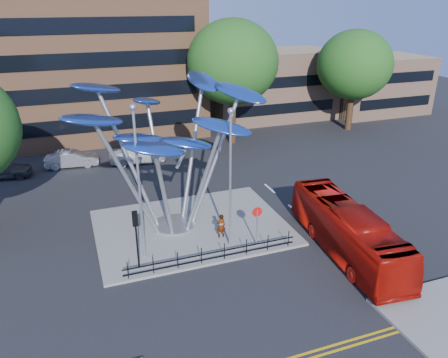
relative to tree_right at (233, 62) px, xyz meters
name	(u,v)px	position (x,y,z in m)	size (l,w,h in m)	color
ground	(241,276)	(-8.00, -22.00, -8.04)	(120.00, 120.00, 0.00)	black
traffic_island	(192,227)	(-9.00, -16.00, -7.96)	(12.00, 9.00, 0.15)	slate
double_yellow_near	(296,356)	(-8.00, -28.00, -8.03)	(40.00, 0.12, 0.01)	gold
low_building_near	(270,85)	(8.00, 8.00, -4.04)	(15.00, 8.00, 8.00)	tan
low_building_far	(376,84)	(22.00, 6.00, -4.54)	(12.00, 8.00, 7.00)	tan
tree_right	(233,62)	(0.00, 0.00, 0.00)	(8.80, 8.80, 12.11)	black
tree_far	(355,65)	(14.00, 0.00, -0.93)	(8.00, 8.00, 10.81)	black
leaf_sculpture	(168,124)	(-10.07, -15.32, -1.16)	(12.72, 9.54, 9.51)	#9EA0A5
street_lamp_left	(138,171)	(-12.50, -18.50, -2.68)	(0.36, 0.36, 8.80)	#9EA0A5
street_lamp_right	(230,167)	(-7.50, -19.00, -2.94)	(0.36, 0.36, 8.30)	#9EA0A5
traffic_light_island	(136,228)	(-13.00, -19.50, -5.42)	(0.28, 0.18, 3.42)	black
no_entry_sign_island	(257,219)	(-6.00, -19.48, -6.22)	(0.60, 0.10, 2.45)	#9EA0A5
pedestrian_railing_front	(213,255)	(-9.00, -20.30, -7.48)	(10.00, 0.06, 1.00)	black
red_bus	(347,230)	(-1.40, -21.83, -6.60)	(2.41, 10.32, 2.87)	#9D0E07
pedestrian	(221,226)	(-7.68, -17.94, -7.12)	(0.56, 0.37, 1.54)	gray
parked_car_left	(2,169)	(-21.20, -2.44, -7.26)	(1.83, 4.55, 1.55)	#383A3F
parked_car_mid	(72,159)	(-15.71, -1.71, -7.29)	(1.57, 4.51, 1.48)	#989B9F
parked_car_right	(138,155)	(-10.13, -2.58, -7.32)	(2.01, 4.94, 1.43)	silver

